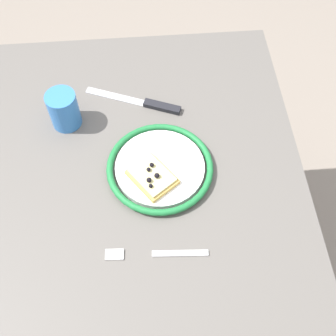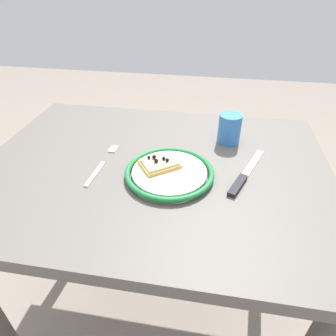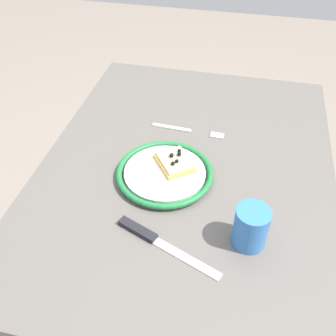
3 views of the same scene
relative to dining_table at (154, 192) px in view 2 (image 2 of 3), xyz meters
The scene contains 7 objects.
ground_plane 0.61m from the dining_table, ahead, with size 6.00×6.00×0.00m, color gray.
dining_table is the anchor object (origin of this frame).
plate 0.13m from the dining_table, 39.77° to the right, with size 0.23×0.23×0.02m.
pizza_slice_near 0.12m from the dining_table, 48.15° to the right, with size 0.12×0.12×0.03m.
knife 0.26m from the dining_table, ahead, with size 0.11×0.23×0.01m.
fork 0.17m from the dining_table, behind, with size 0.03×0.20×0.00m.
cup 0.30m from the dining_table, 39.09° to the left, with size 0.07×0.07×0.09m, color #3372BF.
Camera 2 is at (0.15, -0.64, 1.16)m, focal length 31.09 mm.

